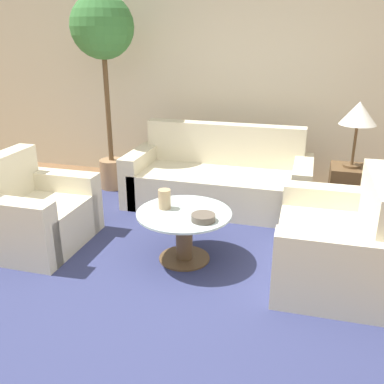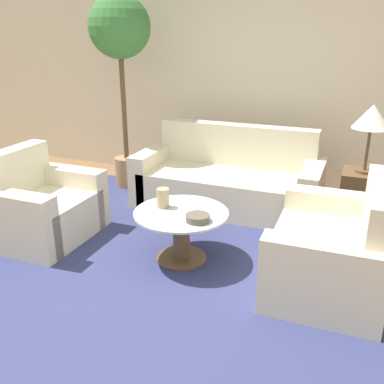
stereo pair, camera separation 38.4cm
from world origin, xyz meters
name	(u,v)px [view 1 (the left image)]	position (x,y,z in m)	size (l,w,h in m)	color
ground_plane	(154,301)	(0.00, 0.00, 0.00)	(14.00, 14.00, 0.00)	brown
wall_back	(233,82)	(0.00, 2.98, 1.30)	(10.00, 0.06, 2.60)	beige
rug	(184,259)	(0.04, 0.67, 0.00)	(3.79, 3.59, 0.01)	navy
sofa_main	(219,180)	(0.04, 2.06, 0.29)	(2.07, 0.88, 0.90)	beige
armchair	(33,215)	(-1.42, 0.59, 0.29)	(0.82, 0.99, 0.86)	beige
loveseat	(339,245)	(1.33, 0.75, 0.29)	(0.86, 1.25, 0.88)	beige
coffee_table	(184,229)	(0.04, 0.67, 0.29)	(0.82, 0.82, 0.46)	brown
side_table	(348,192)	(1.46, 2.04, 0.29)	(0.41, 0.41, 0.58)	brown
table_lamp	(359,115)	(1.46, 2.04, 1.12)	(0.37, 0.37, 0.68)	brown
potted_plant	(103,41)	(-1.39, 2.21, 1.80)	(0.73, 0.73, 2.32)	#93704C
vase	(165,199)	(-0.15, 0.71, 0.54)	(0.11, 0.11, 0.17)	tan
bowl	(203,218)	(0.24, 0.55, 0.48)	(0.20, 0.20, 0.06)	brown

